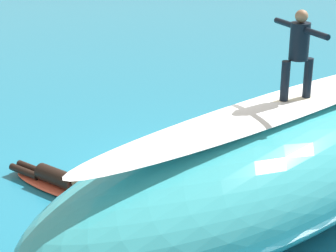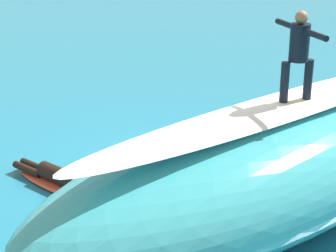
{
  "view_description": "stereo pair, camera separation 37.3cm",
  "coord_description": "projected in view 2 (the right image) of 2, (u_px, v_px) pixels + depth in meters",
  "views": [
    {
      "loc": [
        5.02,
        9.36,
        5.23
      ],
      "look_at": [
        0.78,
        0.56,
        1.42
      ],
      "focal_mm": 65.26,
      "sensor_mm": 36.0,
      "label": 1
    },
    {
      "loc": [
        4.68,
        9.52,
        5.23
      ],
      "look_at": [
        0.78,
        0.56,
        1.42
      ],
      "focal_mm": 65.26,
      "sensor_mm": 36.0,
      "label": 2
    }
  ],
  "objects": [
    {
      "name": "ground_plane",
      "position": [
        194.0,
        179.0,
        11.77
      ],
      "size": [
        120.0,
        120.0,
        0.0
      ],
      "primitive_type": "plane",
      "color": "teal"
    },
    {
      "name": "wave_crest",
      "position": [
        272.0,
        168.0,
        9.94
      ],
      "size": [
        9.75,
        5.39,
        1.97
      ],
      "primitive_type": "ellipsoid",
      "rotation": [
        0.0,
        0.0,
        0.27
      ],
      "color": "teal",
      "rests_on": "ground_plane"
    },
    {
      "name": "wave_foam_lip",
      "position": [
        276.0,
        109.0,
        9.57
      ],
      "size": [
        7.88,
        3.11,
        0.08
      ],
      "primitive_type": "ellipsoid",
      "rotation": [
        0.0,
        0.0,
        0.27
      ],
      "color": "white",
      "rests_on": "wave_crest"
    },
    {
      "name": "surfboard_riding",
      "position": [
        295.0,
        103.0,
        9.84
      ],
      "size": [
        1.98,
        0.58,
        0.08
      ],
      "primitive_type": "ellipsoid",
      "rotation": [
        0.0,
        0.0,
        -0.04
      ],
      "color": "#EAE5C6",
      "rests_on": "wave_crest"
    },
    {
      "name": "surfer_riding",
      "position": [
        299.0,
        49.0,
        9.51
      ],
      "size": [
        0.57,
        1.37,
        1.44
      ],
      "rotation": [
        0.0,
        0.0,
        -0.04
      ],
      "color": "black",
      "rests_on": "surfboard_riding"
    },
    {
      "name": "surfboard_paddling",
      "position": [
        59.0,
        185.0,
        11.43
      ],
      "size": [
        1.47,
        2.17,
        0.09
      ],
      "primitive_type": "ellipsoid",
      "rotation": [
        0.0,
        0.0,
        2.04
      ],
      "color": "#E0563D",
      "rests_on": "ground_plane"
    },
    {
      "name": "surfer_paddling",
      "position": [
        53.0,
        174.0,
        11.45
      ],
      "size": [
        1.04,
        1.71,
        0.33
      ],
      "rotation": [
        0.0,
        0.0,
        2.04
      ],
      "color": "black",
      "rests_on": "surfboard_paddling"
    },
    {
      "name": "foam_patch_mid",
      "position": [
        177.0,
        170.0,
        12.03
      ],
      "size": [
        1.09,
        1.1,
        0.08
      ],
      "primitive_type": "ellipsoid",
      "rotation": [
        0.0,
        0.0,
        1.32
      ],
      "color": "white",
      "rests_on": "ground_plane"
    }
  ]
}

